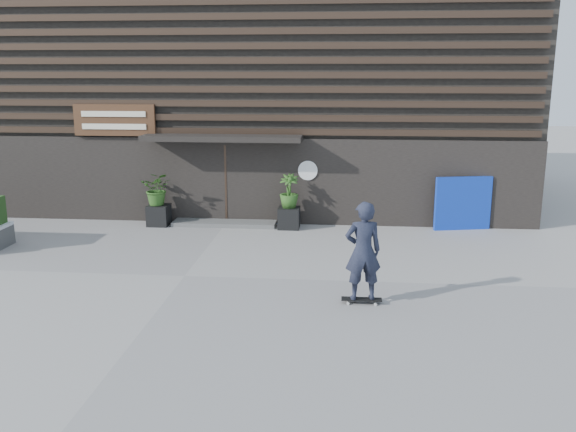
# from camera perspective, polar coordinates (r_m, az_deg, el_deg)

# --- Properties ---
(ground) EXTENTS (80.00, 80.00, 0.00)m
(ground) POSITION_cam_1_polar(r_m,az_deg,el_deg) (13.63, -9.63, -5.54)
(ground) COLOR gray
(ground) RESTS_ON ground
(entrance_step) EXTENTS (3.00, 0.80, 0.12)m
(entrance_step) POSITION_cam_1_polar(r_m,az_deg,el_deg) (17.91, -5.92, -0.65)
(entrance_step) COLOR #52524F
(entrance_step) RESTS_ON ground
(planter_pot_left) EXTENTS (0.60, 0.60, 0.60)m
(planter_pot_left) POSITION_cam_1_polar(r_m,az_deg,el_deg) (18.13, -11.96, 0.08)
(planter_pot_left) COLOR black
(planter_pot_left) RESTS_ON ground
(bamboo_left) EXTENTS (0.86, 0.75, 0.96)m
(bamboo_left) POSITION_cam_1_polar(r_m,az_deg,el_deg) (17.97, -12.08, 2.50)
(bamboo_left) COLOR #2D591E
(bamboo_left) RESTS_ON planter_pot_left
(planter_pot_right) EXTENTS (0.60, 0.60, 0.60)m
(planter_pot_right) POSITION_cam_1_polar(r_m,az_deg,el_deg) (17.40, 0.09, -0.18)
(planter_pot_right) COLOR black
(planter_pot_right) RESTS_ON ground
(bamboo_right) EXTENTS (0.54, 0.54, 0.96)m
(bamboo_right) POSITION_cam_1_polar(r_m,az_deg,el_deg) (17.23, 0.09, 2.34)
(bamboo_right) COLOR #2D591E
(bamboo_right) RESTS_ON planter_pot_right
(blue_tarp) EXTENTS (1.60, 0.46, 1.51)m
(blue_tarp) POSITION_cam_1_polar(r_m,az_deg,el_deg) (17.84, 16.01, 1.14)
(blue_tarp) COLOR #0D2EAD
(blue_tarp) RESTS_ON ground
(building) EXTENTS (18.00, 11.00, 8.00)m
(building) POSITION_cam_1_polar(r_m,az_deg,el_deg) (22.67, -3.51, 12.35)
(building) COLOR black
(building) RESTS_ON ground
(skateboarder) EXTENTS (0.78, 0.58, 2.01)m
(skateboarder) POSITION_cam_1_polar(r_m,az_deg,el_deg) (11.66, 7.02, -3.29)
(skateboarder) COLOR black
(skateboarder) RESTS_ON ground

